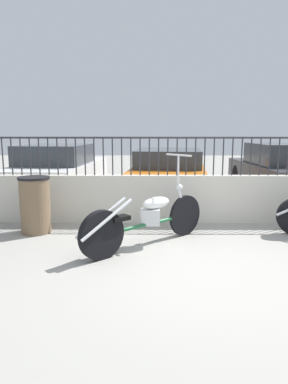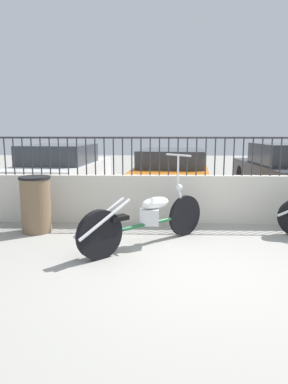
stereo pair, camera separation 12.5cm
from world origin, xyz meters
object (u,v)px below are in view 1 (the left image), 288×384
at_px(car_orange, 169,171).
at_px(car_dark_grey, 282,169).
at_px(car_white, 59,170).
at_px(motorcycle_green, 142,220).
at_px(trash_bin, 35,205).

xyz_separation_m(car_orange, car_dark_grey, (3.12, 0.33, 0.05)).
distance_m(car_white, car_dark_grey, 6.06).
xyz_separation_m(car_white, car_dark_grey, (6.05, 0.39, 0.00)).
xyz_separation_m(motorcycle_green, car_white, (-2.27, 4.15, 0.26)).
xyz_separation_m(trash_bin, car_dark_grey, (5.58, 3.79, 0.20)).
height_order(motorcycle_green, car_white, car_white).
relative_size(car_orange, car_dark_grey, 1.12).
bearing_deg(car_white, motorcycle_green, -146.71).
bearing_deg(car_orange, motorcycle_green, 177.45).
relative_size(motorcycle_green, car_dark_grey, 0.44).
relative_size(motorcycle_green, trash_bin, 1.92).
height_order(car_white, car_dark_grey, car_dark_grey).
xyz_separation_m(car_white, car_orange, (2.93, 0.06, -0.05)).
xyz_separation_m(motorcycle_green, car_orange, (0.66, 4.20, 0.22)).
bearing_deg(motorcycle_green, car_dark_grey, 8.72).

